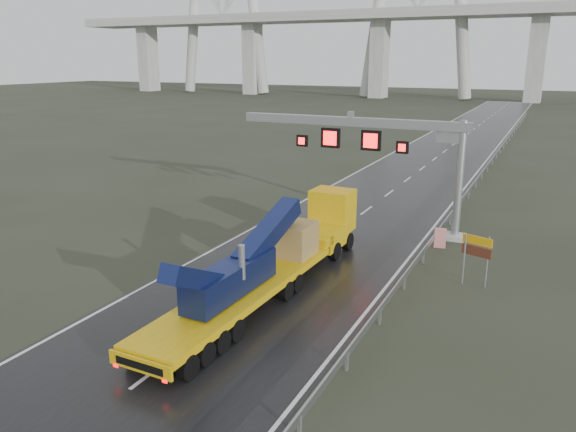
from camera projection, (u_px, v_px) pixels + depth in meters
The scene contains 7 objects.
ground at pixel (187, 346), 21.46m from camera, with size 400.00×400.00×0.00m, color #282E20.
road at pixel (422, 168), 56.16m from camera, with size 11.00×200.00×0.02m, color black.
guardrail at pixel (471, 187), 44.76m from camera, with size 0.20×140.00×1.40m, color gray, non-canonical shape.
sign_gantry at pixel (382, 142), 34.67m from camera, with size 14.90×1.20×7.42m.
heavy_haul_truck at pixel (282, 252), 27.18m from camera, with size 2.99×17.51×4.10m.
exit_sign_pair at pixel (476, 251), 26.73m from camera, with size 1.43×0.56×2.56m.
striped_barrier at pixel (440, 238), 32.60m from camera, with size 0.66×0.36×1.12m, color red.
Camera 1 is at (11.84, -15.73, 10.62)m, focal length 35.00 mm.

